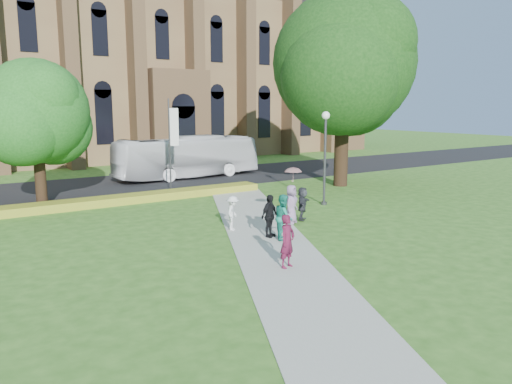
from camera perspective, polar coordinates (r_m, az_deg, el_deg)
ground at (r=19.14m, az=3.75°, el=-7.04°), size 160.00×160.00×0.00m
road at (r=36.69m, az=-15.62°, el=0.79°), size 160.00×10.00×0.02m
footpath at (r=19.90m, az=1.99°, el=-6.30°), size 15.58×28.54×0.04m
flower_hedge at (r=29.66m, az=-15.16°, el=-0.85°), size 18.00×1.40×0.45m
cathedral at (r=58.69m, az=-12.89°, el=16.87°), size 52.60×18.25×28.00m
streetlamp at (r=28.20m, az=7.91°, el=5.16°), size 0.44×0.44×5.24m
large_tree at (r=35.26m, az=10.00°, el=14.27°), size 9.60×9.60×13.20m
street_tree_1 at (r=29.46m, az=-23.89°, el=8.37°), size 5.60×5.60×8.05m
banner_pole_0 at (r=32.61m, az=-9.67°, el=5.90°), size 0.70×0.10×6.00m
tour_coach at (r=38.98m, az=-7.82°, el=3.98°), size 11.71×3.37×3.23m
pedestrian_0 at (r=17.20m, az=3.60°, el=-5.63°), size 0.78×0.64×1.85m
pedestrian_1 at (r=20.76m, az=3.17°, el=-2.86°), size 1.09×1.16×1.90m
pedestrian_2 at (r=22.29m, az=-2.66°, el=-2.43°), size 1.10×1.13×1.55m
pedestrian_3 at (r=21.09m, az=1.55°, el=-2.75°), size 1.16×0.80×1.83m
pedestrian_4 at (r=23.63m, az=4.04°, el=-1.39°), size 1.07×0.95×1.84m
pedestrian_5 at (r=24.38m, az=5.33°, el=-1.32°), size 1.44×1.36×1.62m
parasol at (r=23.61m, az=4.27°, el=1.74°), size 1.00×1.00×0.72m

